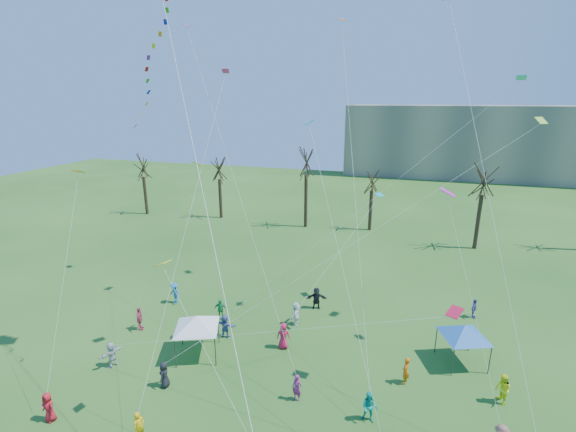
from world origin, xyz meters
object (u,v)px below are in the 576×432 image
(canopy_tent_blue, at_px, (464,331))
(big_box_kite, at_px, (156,67))
(distant_building, at_px, (491,142))
(canopy_tent_white, at_px, (196,322))

(canopy_tent_blue, bearing_deg, big_box_kite, -160.76)
(distant_building, height_order, canopy_tent_white, distant_building)
(distant_building, bearing_deg, big_box_kite, -110.57)
(distant_building, bearing_deg, canopy_tent_white, -110.81)
(distant_building, distance_m, canopy_tent_blue, 71.20)
(big_box_kite, bearing_deg, canopy_tent_blue, 19.24)
(big_box_kite, height_order, canopy_tent_blue, big_box_kite)
(big_box_kite, bearing_deg, canopy_tent_white, 81.10)
(big_box_kite, relative_size, canopy_tent_blue, 7.39)
(distant_building, xyz_separation_m, big_box_kite, (-28.49, -75.93, 10.44))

